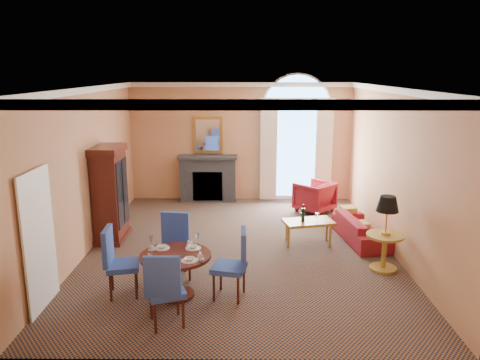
{
  "coord_description": "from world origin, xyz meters",
  "views": [
    {
      "loc": [
        0.07,
        -8.9,
        3.51
      ],
      "look_at": [
        0.0,
        0.5,
        1.3
      ],
      "focal_mm": 35.0,
      "sensor_mm": 36.0,
      "label": 1
    }
  ],
  "objects_px": {
    "sofa": "(361,229)",
    "coffee_table": "(308,223)",
    "dining_table": "(176,265)",
    "side_table": "(386,224)",
    "armchair": "(314,197)",
    "armoire": "(110,195)"
  },
  "relations": [
    {
      "from": "dining_table",
      "to": "side_table",
      "type": "bearing_deg",
      "value": 16.42
    },
    {
      "from": "armoire",
      "to": "dining_table",
      "type": "relative_size",
      "value": 1.78
    },
    {
      "from": "sofa",
      "to": "coffee_table",
      "type": "bearing_deg",
      "value": 92.51
    },
    {
      "from": "armoire",
      "to": "armchair",
      "type": "distance_m",
      "value": 5.05
    },
    {
      "from": "coffee_table",
      "to": "side_table",
      "type": "xyz_separation_m",
      "value": [
        1.2,
        -1.25,
        0.39
      ]
    },
    {
      "from": "dining_table",
      "to": "sofa",
      "type": "bearing_deg",
      "value": 35.37
    },
    {
      "from": "armoire",
      "to": "sofa",
      "type": "xyz_separation_m",
      "value": [
        5.27,
        -0.08,
        -0.7
      ]
    },
    {
      "from": "coffee_table",
      "to": "armchair",
      "type": "bearing_deg",
      "value": 65.57
    },
    {
      "from": "dining_table",
      "to": "armoire",
      "type": "bearing_deg",
      "value": 123.67
    },
    {
      "from": "dining_table",
      "to": "armchair",
      "type": "relative_size",
      "value": 1.33
    },
    {
      "from": "coffee_table",
      "to": "side_table",
      "type": "relative_size",
      "value": 0.82
    },
    {
      "from": "armoire",
      "to": "coffee_table",
      "type": "height_order",
      "value": "armoire"
    },
    {
      "from": "coffee_table",
      "to": "side_table",
      "type": "height_order",
      "value": "side_table"
    },
    {
      "from": "armoire",
      "to": "armchair",
      "type": "xyz_separation_m",
      "value": [
        4.59,
        2.02,
        -0.58
      ]
    },
    {
      "from": "coffee_table",
      "to": "armoire",
      "type": "bearing_deg",
      "value": 163.11
    },
    {
      "from": "dining_table",
      "to": "armchair",
      "type": "xyz_separation_m",
      "value": [
        2.86,
        4.62,
        -0.14
      ]
    },
    {
      "from": "armoire",
      "to": "side_table",
      "type": "xyz_separation_m",
      "value": [
        5.32,
        -1.54,
        -0.11
      ]
    },
    {
      "from": "dining_table",
      "to": "sofa",
      "type": "xyz_separation_m",
      "value": [
        3.54,
        2.51,
        -0.27
      ]
    },
    {
      "from": "coffee_table",
      "to": "side_table",
      "type": "distance_m",
      "value": 1.77
    },
    {
      "from": "side_table",
      "to": "dining_table",
      "type": "bearing_deg",
      "value": -163.58
    },
    {
      "from": "armoire",
      "to": "dining_table",
      "type": "xyz_separation_m",
      "value": [
        1.73,
        -2.6,
        -0.43
      ]
    },
    {
      "from": "dining_table",
      "to": "coffee_table",
      "type": "xyz_separation_m",
      "value": [
        2.39,
        2.31,
        -0.06
      ]
    }
  ]
}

